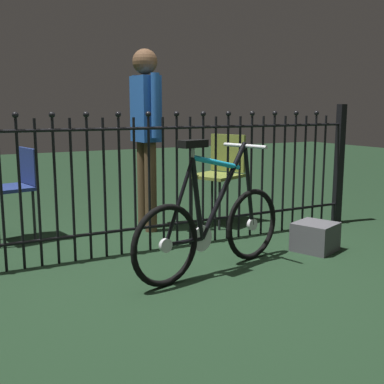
% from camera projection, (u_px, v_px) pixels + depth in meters
% --- Properties ---
extents(ground_plane, '(20.00, 20.00, 0.00)m').
position_uv_depth(ground_plane, '(198.00, 277.00, 3.30)').
color(ground_plane, black).
extents(iron_fence, '(4.08, 0.07, 1.18)m').
position_uv_depth(iron_fence, '(148.00, 179.00, 3.81)').
color(iron_fence, black).
rests_on(iron_fence, ground).
extents(bicycle, '(1.36, 0.46, 0.94)m').
position_uv_depth(bicycle, '(212.00, 225.00, 3.35)').
color(bicycle, black).
rests_on(bicycle, ground).
extents(chair_olive, '(0.55, 0.55, 0.88)m').
position_uv_depth(chair_olive, '(221.00, 169.00, 4.76)').
color(chair_olive, black).
rests_on(chair_olive, ground).
extents(chair_navy, '(0.45, 0.45, 0.80)m').
position_uv_depth(chair_navy, '(16.00, 183.00, 4.13)').
color(chair_navy, black).
rests_on(chair_navy, ground).
extents(person_visitor, '(0.23, 0.48, 1.67)m').
position_uv_depth(person_visitor, '(146.00, 124.00, 4.41)').
color(person_visitor, '#4C3823').
rests_on(person_visitor, ground).
extents(display_crate, '(0.40, 0.40, 0.23)m').
position_uv_depth(display_crate, '(315.00, 237.00, 3.89)').
color(display_crate, '#4C4C51').
rests_on(display_crate, ground).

